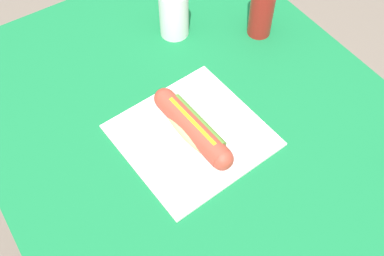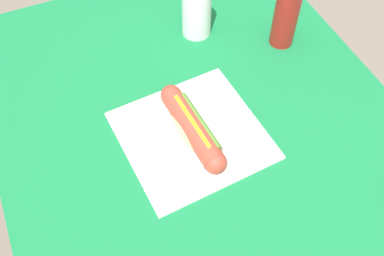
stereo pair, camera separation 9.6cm
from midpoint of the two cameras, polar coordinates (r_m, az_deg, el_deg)
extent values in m
plane|color=#6B6056|center=(1.66, 2.11, -14.06)|extent=(6.00, 6.00, 0.00)
cylinder|color=brown|center=(1.53, -15.52, 0.05)|extent=(0.07, 0.07, 0.70)
cylinder|color=brown|center=(1.65, 6.76, 7.52)|extent=(0.07, 0.07, 0.70)
cube|color=brown|center=(1.04, 3.29, 0.64)|extent=(0.99, 0.82, 0.03)
cube|color=#146B38|center=(1.02, 3.34, 1.20)|extent=(1.05, 0.88, 0.00)
cube|color=silver|center=(0.99, 2.79, -1.11)|extent=(0.30, 0.31, 0.01)
ellipsoid|color=#E5BC75|center=(0.97, 2.85, -0.28)|extent=(0.19, 0.07, 0.04)
cylinder|color=#A83D2D|center=(0.96, 2.86, -0.11)|extent=(0.20, 0.06, 0.05)
sphere|color=#A83D2D|center=(0.92, 5.94, -4.57)|extent=(0.05, 0.05, 0.05)
sphere|color=#A83D2D|center=(1.01, 0.08, 3.93)|extent=(0.05, 0.05, 0.05)
cube|color=yellow|center=(0.94, 2.92, 0.66)|extent=(0.15, 0.02, 0.00)
cylinder|color=#4C7A2D|center=(0.96, 3.77, 0.58)|extent=(0.16, 0.03, 0.02)
cylinder|color=maroon|center=(1.15, 14.15, 13.62)|extent=(0.06, 0.06, 0.18)
cylinder|color=white|center=(1.16, 3.01, 14.04)|extent=(0.07, 0.07, 0.12)
camera|label=1|loc=(0.05, -87.13, 3.99)|focal=42.73mm
camera|label=2|loc=(0.05, 92.87, -3.99)|focal=42.73mm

